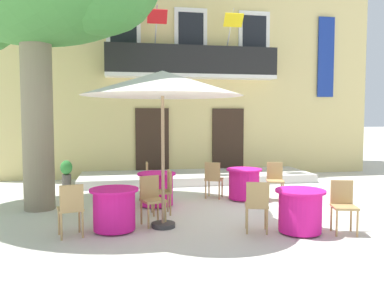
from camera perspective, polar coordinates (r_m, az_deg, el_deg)
ground_plane at (r=8.69m, az=4.65°, el=-9.54°), size 120.00×120.00×0.00m
building_facade at (r=15.42m, az=-1.57°, el=10.39°), size 13.00×5.09×7.50m
entrance_step_platform at (r=12.50m, az=0.66°, el=-4.77°), size 7.16×2.07×0.25m
cafe_table_near_tree at (r=9.04m, az=-5.12°, el=-6.47°), size 0.86×0.86×0.76m
cafe_chair_near_tree_0 at (r=8.30m, az=-3.97°, el=-6.45°), size 0.41×0.41×0.91m
cafe_chair_near_tree_1 at (r=9.75m, az=-5.88°, el=-4.88°), size 0.41×0.41×0.91m
cafe_table_middle at (r=9.78m, az=7.50°, el=-5.69°), size 0.86×0.86×0.76m
cafe_chair_middle_0 at (r=9.82m, az=3.09°, el=-4.81°), size 0.54×0.54×0.91m
cafe_chair_middle_1 at (r=9.88m, az=11.86°, el=-4.83°), size 0.50×0.50×0.91m
cafe_table_front at (r=7.24m, az=15.29°, el=-9.25°), size 0.86×0.86×0.76m
cafe_chair_front_0 at (r=7.45m, az=20.93°, el=-7.91°), size 0.49×0.49×0.91m
cafe_chair_front_1 at (r=7.05m, az=9.33°, el=-8.37°), size 0.50×0.50×0.91m
cafe_table_far_side at (r=7.23m, az=-11.13°, el=-9.19°), size 0.86×0.86×0.76m
cafe_chair_far_side_0 at (r=7.53m, az=-5.84°, el=-7.54°), size 0.51×0.51×0.91m
cafe_chair_far_side_1 at (r=6.99m, az=-17.03°, el=-8.60°), size 0.49×0.49×0.91m
cafe_umbrella at (r=7.19m, az=-4.26°, el=8.60°), size 2.90×2.90×2.85m
ground_planter_left at (r=12.31m, az=-17.63°, el=-3.76°), size 0.34×0.34×0.73m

